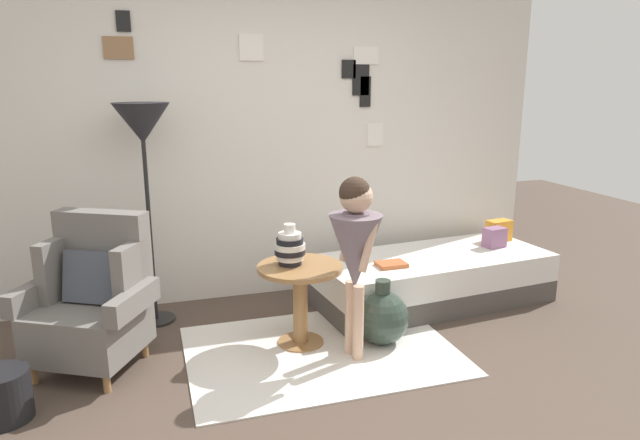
{
  "coord_description": "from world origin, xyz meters",
  "views": [
    {
      "loc": [
        -0.95,
        -2.6,
        1.76
      ],
      "look_at": [
        0.15,
        0.95,
        0.85
      ],
      "focal_mm": 31.71,
      "sensor_mm": 36.0,
      "label": 1
    }
  ],
  "objects_px": {
    "book_on_daybed": "(391,264)",
    "daybed": "(432,278)",
    "magazine_basket": "(4,396)",
    "vase_striped": "(290,248)",
    "person_child": "(355,244)",
    "side_table": "(300,288)",
    "demijohn_near": "(382,317)",
    "armchair": "(93,300)",
    "floor_lamp": "(143,133)"
  },
  "relations": [
    {
      "from": "vase_striped",
      "to": "floor_lamp",
      "type": "height_order",
      "value": "floor_lamp"
    },
    {
      "from": "magazine_basket",
      "to": "daybed",
      "type": "bearing_deg",
      "value": 15.52
    },
    {
      "from": "vase_striped",
      "to": "person_child",
      "type": "bearing_deg",
      "value": -44.17
    },
    {
      "from": "demijohn_near",
      "to": "book_on_daybed",
      "type": "bearing_deg",
      "value": 58.99
    },
    {
      "from": "daybed",
      "to": "vase_striped",
      "type": "bearing_deg",
      "value": -163.29
    },
    {
      "from": "book_on_daybed",
      "to": "daybed",
      "type": "bearing_deg",
      "value": 20.3
    },
    {
      "from": "armchair",
      "to": "book_on_daybed",
      "type": "xyz_separation_m",
      "value": [
        2.1,
        0.16,
        -0.02
      ]
    },
    {
      "from": "floor_lamp",
      "to": "person_child",
      "type": "distance_m",
      "value": 1.7
    },
    {
      "from": "armchair",
      "to": "person_child",
      "type": "relative_size",
      "value": 0.81
    },
    {
      "from": "side_table",
      "to": "magazine_basket",
      "type": "distance_m",
      "value": 1.81
    },
    {
      "from": "side_table",
      "to": "book_on_daybed",
      "type": "relative_size",
      "value": 2.62
    },
    {
      "from": "side_table",
      "to": "vase_striped",
      "type": "height_order",
      "value": "vase_striped"
    },
    {
      "from": "magazine_basket",
      "to": "book_on_daybed",
      "type": "bearing_deg",
      "value": 14.67
    },
    {
      "from": "daybed",
      "to": "book_on_daybed",
      "type": "bearing_deg",
      "value": -159.7
    },
    {
      "from": "armchair",
      "to": "side_table",
      "type": "distance_m",
      "value": 1.32
    },
    {
      "from": "vase_striped",
      "to": "magazine_basket",
      "type": "height_order",
      "value": "vase_striped"
    },
    {
      "from": "daybed",
      "to": "person_child",
      "type": "height_order",
      "value": "person_child"
    },
    {
      "from": "book_on_daybed",
      "to": "side_table",
      "type": "bearing_deg",
      "value": -161.46
    },
    {
      "from": "book_on_daybed",
      "to": "armchair",
      "type": "bearing_deg",
      "value": -175.72
    },
    {
      "from": "side_table",
      "to": "floor_lamp",
      "type": "xyz_separation_m",
      "value": [
        -0.94,
        0.7,
        1.0
      ]
    },
    {
      "from": "armchair",
      "to": "vase_striped",
      "type": "xyz_separation_m",
      "value": [
        1.25,
        -0.07,
        0.25
      ]
    },
    {
      "from": "armchair",
      "to": "magazine_basket",
      "type": "bearing_deg",
      "value": -130.6
    },
    {
      "from": "vase_striped",
      "to": "floor_lamp",
      "type": "bearing_deg",
      "value": 143.42
    },
    {
      "from": "daybed",
      "to": "vase_striped",
      "type": "relative_size",
      "value": 7.02
    },
    {
      "from": "daybed",
      "to": "magazine_basket",
      "type": "bearing_deg",
      "value": -164.48
    },
    {
      "from": "daybed",
      "to": "side_table",
      "type": "height_order",
      "value": "side_table"
    },
    {
      "from": "armchair",
      "to": "side_table",
      "type": "bearing_deg",
      "value": -4.67
    },
    {
      "from": "person_child",
      "to": "demijohn_near",
      "type": "xyz_separation_m",
      "value": [
        0.26,
        0.14,
        -0.58
      ]
    },
    {
      "from": "person_child",
      "to": "magazine_basket",
      "type": "height_order",
      "value": "person_child"
    },
    {
      "from": "vase_striped",
      "to": "person_child",
      "type": "height_order",
      "value": "person_child"
    },
    {
      "from": "floor_lamp",
      "to": "demijohn_near",
      "type": "height_order",
      "value": "floor_lamp"
    },
    {
      "from": "demijohn_near",
      "to": "magazine_basket",
      "type": "relative_size",
      "value": 1.64
    },
    {
      "from": "book_on_daybed",
      "to": "magazine_basket",
      "type": "relative_size",
      "value": 0.79
    },
    {
      "from": "side_table",
      "to": "book_on_daybed",
      "type": "distance_m",
      "value": 0.83
    },
    {
      "from": "floor_lamp",
      "to": "book_on_daybed",
      "type": "distance_m",
      "value": 2.04
    },
    {
      "from": "floor_lamp",
      "to": "person_child",
      "type": "relative_size",
      "value": 1.35
    },
    {
      "from": "book_on_daybed",
      "to": "vase_striped",
      "type": "bearing_deg",
      "value": -165.22
    },
    {
      "from": "side_table",
      "to": "magazine_basket",
      "type": "bearing_deg",
      "value": -167.13
    },
    {
      "from": "side_table",
      "to": "book_on_daybed",
      "type": "height_order",
      "value": "side_table"
    },
    {
      "from": "vase_striped",
      "to": "floor_lamp",
      "type": "relative_size",
      "value": 0.17
    },
    {
      "from": "demijohn_near",
      "to": "magazine_basket",
      "type": "bearing_deg",
      "value": -173.8
    },
    {
      "from": "vase_striped",
      "to": "daybed",
      "type": "bearing_deg",
      "value": 16.71
    },
    {
      "from": "vase_striped",
      "to": "demijohn_near",
      "type": "distance_m",
      "value": 0.8
    },
    {
      "from": "daybed",
      "to": "vase_striped",
      "type": "height_order",
      "value": "vase_striped"
    },
    {
      "from": "armchair",
      "to": "person_child",
      "type": "bearing_deg",
      "value": -13.95
    },
    {
      "from": "armchair",
      "to": "floor_lamp",
      "type": "bearing_deg",
      "value": 57.94
    },
    {
      "from": "book_on_daybed",
      "to": "demijohn_near",
      "type": "xyz_separation_m",
      "value": [
        -0.25,
        -0.42,
        -0.22
      ]
    },
    {
      "from": "floor_lamp",
      "to": "book_on_daybed",
      "type": "bearing_deg",
      "value": -14.06
    },
    {
      "from": "vase_striped",
      "to": "magazine_basket",
      "type": "bearing_deg",
      "value": -165.39
    },
    {
      "from": "daybed",
      "to": "book_on_daybed",
      "type": "distance_m",
      "value": 0.52
    }
  ]
}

